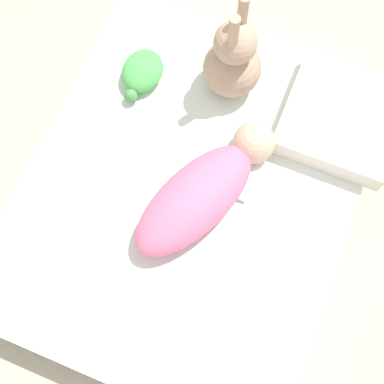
% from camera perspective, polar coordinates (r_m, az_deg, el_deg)
% --- Properties ---
extents(ground_plane, '(12.00, 12.00, 0.00)m').
position_cam_1_polar(ground_plane, '(1.85, -0.24, -1.26)').
color(ground_plane, '#B2A893').
extents(bed_mattress, '(1.26, 1.02, 0.17)m').
position_cam_1_polar(bed_mattress, '(1.77, -0.25, -0.44)').
color(bed_mattress, white).
rests_on(bed_mattress, ground_plane).
extents(burp_cloth, '(0.25, 0.17, 0.02)m').
position_cam_1_polar(burp_cloth, '(1.72, 4.51, 3.52)').
color(burp_cloth, white).
rests_on(burp_cloth, bed_mattress).
extents(swaddled_baby, '(0.56, 0.36, 0.14)m').
position_cam_1_polar(swaddled_baby, '(1.62, 1.34, 0.20)').
color(swaddled_baby, pink).
rests_on(swaddled_baby, bed_mattress).
extents(pillow, '(0.37, 0.36, 0.08)m').
position_cam_1_polar(pillow, '(1.81, 15.66, 7.59)').
color(pillow, white).
rests_on(pillow, bed_mattress).
extents(bunny_plush, '(0.19, 0.19, 0.40)m').
position_cam_1_polar(bunny_plush, '(1.74, 4.41, 13.77)').
color(bunny_plush, tan).
rests_on(bunny_plush, bed_mattress).
extents(turtle_plush, '(0.20, 0.13, 0.08)m').
position_cam_1_polar(turtle_plush, '(1.84, -5.37, 12.63)').
color(turtle_plush, '#51B756').
rests_on(turtle_plush, bed_mattress).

